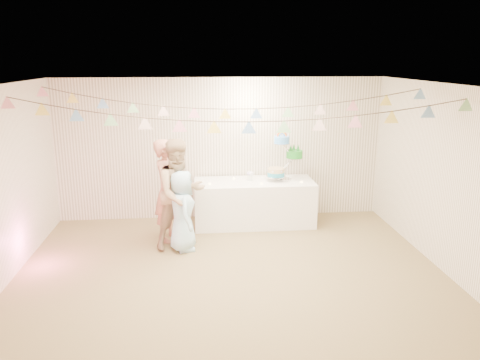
{
  "coord_description": "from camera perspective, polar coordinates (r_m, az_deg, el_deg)",
  "views": [
    {
      "loc": [
        -0.43,
        -5.98,
        2.94
      ],
      "look_at": [
        0.2,
        0.8,
        1.15
      ],
      "focal_mm": 35.0,
      "sensor_mm": 36.0,
      "label": 1
    }
  ],
  "objects": [
    {
      "name": "tealight_2",
      "position": [
        8.15,
        2.63,
        -0.42
      ],
      "size": [
        0.04,
        0.04,
        0.03
      ],
      "primitive_type": "cylinder",
      "color": "#FFD88C",
      "rests_on": "table"
    },
    {
      "name": "person_adult_a",
      "position": [
        7.71,
        -8.81,
        -1.25
      ],
      "size": [
        0.57,
        0.71,
        1.69
      ],
      "primitive_type": "imported",
      "rotation": [
        0.0,
        0.0,
        1.27
      ],
      "color": "tan",
      "rests_on": "floor"
    },
    {
      "name": "cake_stand",
      "position": [
        8.39,
        5.46,
        2.43
      ],
      "size": [
        0.74,
        0.43,
        0.83
      ],
      "primitive_type": null,
      "color": "silver",
      "rests_on": "table"
    },
    {
      "name": "right_wall",
      "position": [
        7.09,
        23.81,
        0.06
      ],
      "size": [
        5.0,
        5.0,
        0.0
      ],
      "primitive_type": "plane",
      "color": "white",
      "rests_on": "ground"
    },
    {
      "name": "table",
      "position": [
        8.46,
        1.72,
        -2.76
      ],
      "size": [
        2.13,
        0.85,
        0.8
      ],
      "primitive_type": "cube",
      "color": "white",
      "rests_on": "floor"
    },
    {
      "name": "posy",
      "position": [
        8.38,
        1.22,
        0.16
      ],
      "size": [
        0.15,
        0.15,
        0.17
      ],
      "primitive_type": null,
      "color": "white",
      "rests_on": "table"
    },
    {
      "name": "tealight_4",
      "position": [
        8.31,
        7.52,
        -0.23
      ],
      "size": [
        0.04,
        0.04,
        0.03
      ],
      "primitive_type": "cylinder",
      "color": "#FFD88C",
      "rests_on": "table"
    },
    {
      "name": "cake_bottom",
      "position": [
        8.39,
        4.47,
        0.15
      ],
      "size": [
        0.31,
        0.31,
        0.15
      ],
      "primitive_type": null,
      "color": "teal",
      "rests_on": "cake_stand"
    },
    {
      "name": "cake_middle",
      "position": [
        8.53,
        6.53,
        2.21
      ],
      "size": [
        0.27,
        0.27,
        0.22
      ],
      "primitive_type": null,
      "color": "#1E8924",
      "rests_on": "cake_stand"
    },
    {
      "name": "front_wall",
      "position": [
        3.88,
        1.57,
        -10.35
      ],
      "size": [
        6.0,
        6.0,
        0.0
      ],
      "primitive_type": "plane",
      "color": "white",
      "rests_on": "ground"
    },
    {
      "name": "bunting_front",
      "position": [
        5.83,
        -1.06,
        8.61
      ],
      "size": [
        5.6,
        0.9,
        0.36
      ],
      "primitive_type": null,
      "color": "#72A5E5",
      "rests_on": "ceiling"
    },
    {
      "name": "floor",
      "position": [
        6.68,
        -1.1,
        -11.39
      ],
      "size": [
        6.0,
        6.0,
        0.0
      ],
      "primitive_type": "plane",
      "color": "brown",
      "rests_on": "ground"
    },
    {
      "name": "ceiling",
      "position": [
        6.01,
        -1.22,
        11.47
      ],
      "size": [
        6.0,
        6.0,
        0.0
      ],
      "primitive_type": "plane",
      "color": "white",
      "rests_on": "ground"
    },
    {
      "name": "bunting_back",
      "position": [
        7.12,
        -1.85,
        9.96
      ],
      "size": [
        5.6,
        1.1,
        0.4
      ],
      "primitive_type": null,
      "color": "pink",
      "rests_on": "ceiling"
    },
    {
      "name": "tealight_0",
      "position": [
        8.14,
        -3.72,
        -0.45
      ],
      "size": [
        0.04,
        0.04,
        0.03
      ],
      "primitive_type": "cylinder",
      "color": "#FFD88C",
      "rests_on": "table"
    },
    {
      "name": "platter",
      "position": [
        8.26,
        -2.31,
        -0.6
      ],
      "size": [
        0.37,
        0.37,
        0.02
      ],
      "primitive_type": "cylinder",
      "color": "white",
      "rests_on": "table"
    },
    {
      "name": "tealight_3",
      "position": [
        8.6,
        3.88,
        0.38
      ],
      "size": [
        0.04,
        0.04,
        0.03
      ],
      "primitive_type": "cylinder",
      "color": "#FFD88C",
      "rests_on": "table"
    },
    {
      "name": "person_adult_b",
      "position": [
        7.37,
        -7.3,
        -1.7
      ],
      "size": [
        1.06,
        1.0,
        1.74
      ],
      "primitive_type": "imported",
      "rotation": [
        0.0,
        0.0,
        0.52
      ],
      "color": "tan",
      "rests_on": "floor"
    },
    {
      "name": "cake_top_tier",
      "position": [
        8.31,
        5.12,
        3.82
      ],
      "size": [
        0.25,
        0.25,
        0.19
      ],
      "primitive_type": null,
      "color": "#4B96EC",
      "rests_on": "cake_stand"
    },
    {
      "name": "back_wall",
      "position": [
        8.65,
        -2.36,
        3.79
      ],
      "size": [
        6.0,
        6.0,
        0.0
      ],
      "primitive_type": "plane",
      "color": "white",
      "rests_on": "ground"
    },
    {
      "name": "tealight_1",
      "position": [
        8.48,
        -0.75,
        0.21
      ],
      "size": [
        0.04,
        0.04,
        0.03
      ],
      "primitive_type": "cylinder",
      "color": "#FFD88C",
      "rests_on": "table"
    },
    {
      "name": "person_child",
      "position": [
        7.3,
        -7.06,
        -3.77
      ],
      "size": [
        0.52,
        0.69,
        1.28
      ],
      "primitive_type": "imported",
      "rotation": [
        0.0,
        0.0,
        1.76
      ],
      "color": "#B4E3FF",
      "rests_on": "floor"
    }
  ]
}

